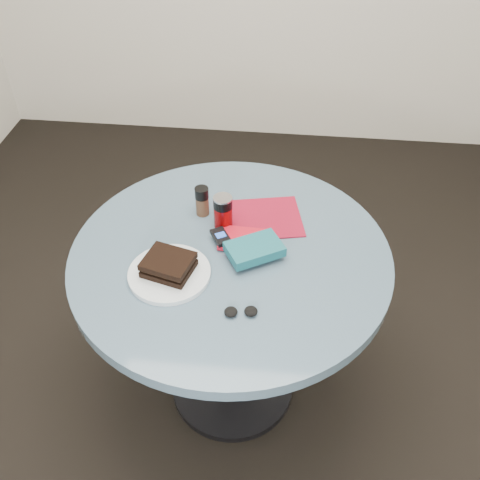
# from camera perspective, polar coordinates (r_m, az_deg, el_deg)

# --- Properties ---
(ground) EXTENTS (4.00, 4.00, 0.00)m
(ground) POSITION_cam_1_polar(r_m,az_deg,el_deg) (2.24, -0.79, -15.36)
(ground) COLOR black
(ground) RESTS_ON ground
(table) EXTENTS (1.00, 1.00, 0.75)m
(table) POSITION_cam_1_polar(r_m,az_deg,el_deg) (1.78, -0.97, -5.06)
(table) COLOR black
(table) RESTS_ON ground
(plate) EXTENTS (0.29, 0.29, 0.02)m
(plate) POSITION_cam_1_polar(r_m,az_deg,el_deg) (1.59, -7.54, -3.57)
(plate) COLOR silver
(plate) RESTS_ON table
(sandwich) EXTENTS (0.16, 0.15, 0.05)m
(sandwich) POSITION_cam_1_polar(r_m,az_deg,el_deg) (1.57, -7.64, -2.63)
(sandwich) COLOR black
(sandwich) RESTS_ON plate
(soda_can) EXTENTS (0.06, 0.06, 0.11)m
(soda_can) POSITION_cam_1_polar(r_m,az_deg,el_deg) (1.72, -1.82, 3.03)
(soda_can) COLOR #6B0506
(soda_can) RESTS_ON table
(pepper_grinder) EXTENTS (0.05, 0.05, 0.10)m
(pepper_grinder) POSITION_cam_1_polar(r_m,az_deg,el_deg) (1.77, -4.06, 4.19)
(pepper_grinder) COLOR #422B1C
(pepper_grinder) RESTS_ON table
(magazine) EXTENTS (0.32, 0.27, 0.01)m
(magazine) POSITION_cam_1_polar(r_m,az_deg,el_deg) (1.78, 1.96, 2.30)
(magazine) COLOR maroon
(magazine) RESTS_ON table
(red_book) EXTENTS (0.17, 0.11, 0.01)m
(red_book) POSITION_cam_1_polar(r_m,az_deg,el_deg) (1.68, 0.56, 0.04)
(red_book) COLOR #A50D1E
(red_book) RESTS_ON magazine
(novel) EXTENTS (0.20, 0.17, 0.03)m
(novel) POSITION_cam_1_polar(r_m,az_deg,el_deg) (1.62, 1.55, -0.98)
(novel) COLOR #124D58
(novel) RESTS_ON red_book
(mp3_player) EXTENTS (0.08, 0.09, 0.01)m
(mp3_player) POSITION_cam_1_polar(r_m,az_deg,el_deg) (1.67, -2.07, 0.35)
(mp3_player) COLOR black
(mp3_player) RESTS_ON red_book
(headphones) EXTENTS (0.10, 0.05, 0.02)m
(headphones) POSITION_cam_1_polar(r_m,az_deg,el_deg) (1.48, 0.09, -7.65)
(headphones) COLOR black
(headphones) RESTS_ON table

